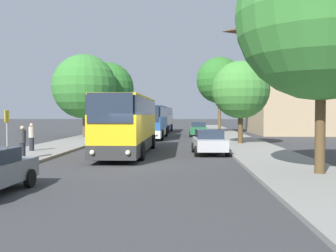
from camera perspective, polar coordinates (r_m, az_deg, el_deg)
The scene contains 16 objects.
ground_plane at distance 19.50m, azimuth -4.33°, elevation -5.54°, with size 300.00×300.00×0.00m, color #38383A.
sidewalk_right at distance 19.92m, azimuth 16.18°, elevation -5.24°, with size 4.00×120.00×0.15m, color gray.
building_right_background at distance 52.21m, azimuth 22.93°, elevation 7.87°, with size 19.28×12.39×16.21m.
bus_front at distance 24.46m, azimuth -5.77°, elevation 0.35°, with size 2.77×11.93×3.50m.
bus_middle at distance 39.43m, azimuth -2.42°, elevation 0.73°, with size 2.98×10.26×3.24m.
bus_rear at distance 52.24m, azimuth -1.14°, elevation 1.04°, with size 3.09×11.75×3.30m.
parked_car_right_near at distance 24.12m, azimuth 6.02°, elevation -2.25°, with size 2.14×4.06×1.52m.
parked_car_right_far at distance 42.63m, azimuth 4.46°, elevation -0.42°, with size 2.03×4.27×1.59m.
bus_stop_sign at distance 21.40m, azimuth -22.33°, elevation -0.34°, with size 0.08×0.45×2.56m.
pedestrian_waiting_near at distance 26.19m, azimuth -19.19°, elevation -1.49°, with size 0.36×0.36×1.74m.
pedestrian_waiting_far at distance 21.86m, azimuth -20.37°, elevation -2.19°, with size 0.36×0.36×1.71m.
tree_left_near at distance 43.79m, azimuth -8.78°, elevation 5.35°, with size 5.82×5.82×7.96m.
tree_left_far at distance 40.19m, azimuth -12.04°, elevation 5.61°, with size 6.41×6.41×8.23m.
tree_right_near at distance 16.92m, azimuth 21.39°, elevation 14.82°, with size 6.70×6.70×9.55m.
tree_right_mid at distance 50.49m, azimuth 7.49°, elevation 6.59°, with size 5.87×5.87×9.48m.
tree_right_far at distance 31.57m, azimuth 10.50°, elevation 5.18°, with size 4.55×4.55×6.50m.
Camera 1 is at (2.29, -19.20, 2.51)m, focal length 42.00 mm.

